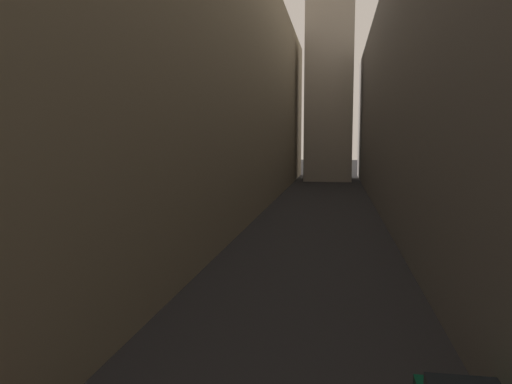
% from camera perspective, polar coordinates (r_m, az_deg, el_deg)
% --- Properties ---
extents(ground_plane, '(264.00, 264.00, 0.00)m').
position_cam_1_polar(ground_plane, '(41.75, 7.23, -3.48)').
color(ground_plane, '#232326').
extents(building_block_left, '(14.82, 108.00, 24.44)m').
position_cam_1_polar(building_block_left, '(45.80, -9.23, 12.68)').
color(building_block_left, gray).
rests_on(building_block_left, ground).
extents(building_block_right, '(10.86, 108.00, 21.26)m').
position_cam_1_polar(building_block_right, '(44.32, 22.04, 10.47)').
color(building_block_right, slate).
rests_on(building_block_right, ground).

